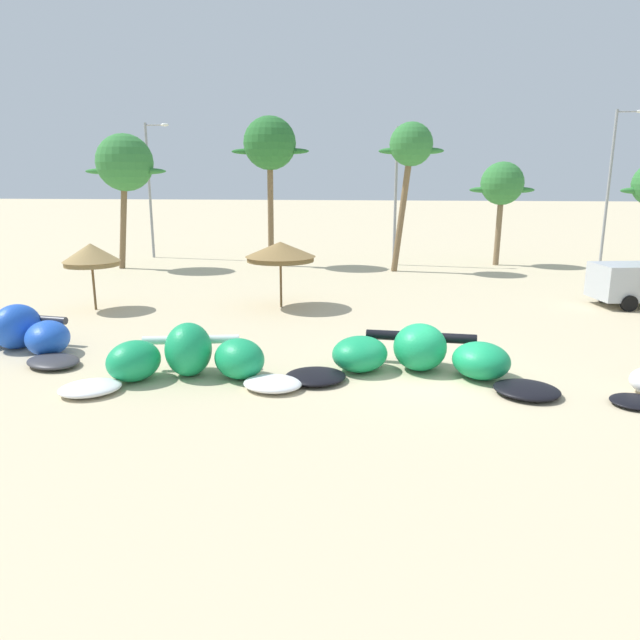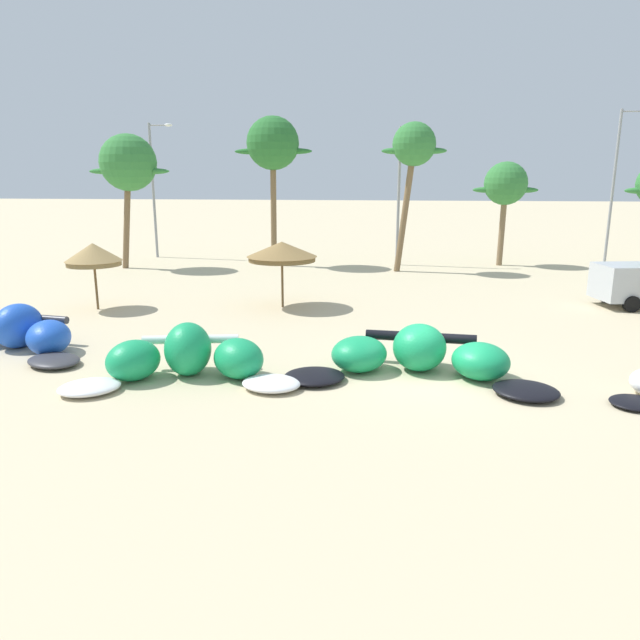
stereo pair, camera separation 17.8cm
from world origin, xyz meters
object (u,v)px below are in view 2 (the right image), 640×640
at_px(kite_left_of_center, 419,357).
at_px(palm_left_of_gap, 414,148).
at_px(beach_umbrella_near_van, 93,254).
at_px(lamppost_west_center, 401,189).
at_px(beach_umbrella_middle, 282,251).
at_px(lamppost_west, 155,184).
at_px(palm_left, 273,145).
at_px(kite_left, 186,359).
at_px(palm_leftmost, 128,164).
at_px(palm_center_left, 506,185).
at_px(kite_far_left, 10,333).
at_px(lamppost_east_center, 616,179).

bearing_deg(kite_left_of_center, palm_left_of_gap, 89.37).
bearing_deg(beach_umbrella_near_van, lamppost_west_center, 48.95).
relative_size(beach_umbrella_near_van, beach_umbrella_middle, 0.94).
distance_m(kite_left_of_center, lamppost_west, 29.24).
bearing_deg(palm_left, beach_umbrella_middle, -77.18).
xyz_separation_m(kite_left, palm_left, (-1.81, 21.54, 6.79)).
bearing_deg(lamppost_west, palm_leftmost, -83.81).
distance_m(beach_umbrella_middle, lamppost_west_center, 14.43).
bearing_deg(kite_left_of_center, beach_umbrella_near_van, 152.34).
distance_m(palm_center_left, lamppost_west_center, 6.46).
distance_m(kite_far_left, beach_umbrella_middle, 10.77).
height_order(palm_left_of_gap, lamppost_west, lamppost_west).
bearing_deg(palm_left_of_gap, palm_left, 170.31).
distance_m(kite_left_of_center, lamppost_east_center, 28.46).
bearing_deg(palm_left_of_gap, kite_left_of_center, -90.63).
relative_size(kite_left_of_center, palm_left_of_gap, 0.90).
distance_m(kite_left_of_center, lamppost_west_center, 22.01).
bearing_deg(kite_left, beach_umbrella_near_van, 130.04).
bearing_deg(lamppost_west, lamppost_west_center, -5.83).
distance_m(palm_leftmost, lamppost_west_center, 16.54).
height_order(kite_left_of_center, palm_leftmost, palm_leftmost).
height_order(kite_left_of_center, lamppost_west, lamppost_west).
xyz_separation_m(beach_umbrella_near_van, lamppost_west, (-3.88, 16.39, 2.68)).
bearing_deg(palm_leftmost, beach_umbrella_middle, -41.79).
xyz_separation_m(palm_center_left, lamppost_east_center, (7.31, 2.42, 0.36)).
relative_size(kite_far_left, palm_leftmost, 0.86).
height_order(beach_umbrella_near_van, lamppost_west, lamppost_west).
height_order(kite_left_of_center, beach_umbrella_near_van, beach_umbrella_near_van).
xyz_separation_m(palm_left, lamppost_east_center, (21.54, 4.29, -2.01)).
bearing_deg(lamppost_west, palm_left, -18.20).
height_order(kite_far_left, kite_left_of_center, kite_far_left).
relative_size(lamppost_west, lamppost_west_center, 1.06).
relative_size(palm_leftmost, lamppost_east_center, 0.83).
distance_m(palm_leftmost, palm_left, 8.66).
relative_size(kite_far_left, beach_umbrella_near_van, 2.44).
bearing_deg(palm_center_left, beach_umbrella_middle, -129.43).
distance_m(beach_umbrella_middle, palm_left, 13.36).
height_order(beach_umbrella_near_van, palm_left, palm_left).
height_order(beach_umbrella_near_van, lamppost_west_center, lamppost_west_center).
bearing_deg(kite_far_left, lamppost_west_center, 58.75).
distance_m(kite_left_of_center, palm_left, 23.02).
height_order(palm_leftmost, lamppost_east_center, lamppost_east_center).
relative_size(palm_leftmost, palm_center_left, 1.24).
bearing_deg(kite_left, lamppost_west, 113.56).
height_order(kite_left_of_center, palm_left, palm_left).
distance_m(kite_left_of_center, palm_leftmost, 25.21).
height_order(lamppost_west, lamppost_west_center, lamppost_west).
xyz_separation_m(palm_leftmost, lamppost_west, (-0.56, 5.13, -1.20)).
distance_m(beach_umbrella_middle, palm_center_left, 18.27).
bearing_deg(palm_leftmost, lamppost_east_center, 12.31).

